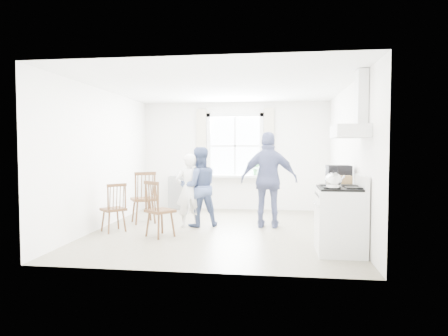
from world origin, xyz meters
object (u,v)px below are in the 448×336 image
(low_cabinet, at_px, (338,214))
(person_right, at_px, (269,180))
(stereo_stack, at_px, (339,175))
(windsor_chair_c, at_px, (115,202))
(person_left, at_px, (189,191))
(windsor_chair_b, at_px, (155,203))
(gas_stove, at_px, (340,220))
(windsor_chair_a, at_px, (145,192))
(person_mid, at_px, (199,187))

(low_cabinet, bearing_deg, person_right, 137.74)
(stereo_stack, relative_size, windsor_chair_c, 0.43)
(stereo_stack, distance_m, person_left, 2.76)
(person_right, bearing_deg, windsor_chair_b, 32.16)
(person_right, bearing_deg, low_cabinet, 139.35)
(gas_stove, relative_size, windsor_chair_b, 1.16)
(gas_stove, relative_size, person_left, 0.80)
(low_cabinet, height_order, stereo_stack, stereo_stack)
(windsor_chair_b, bearing_deg, windsor_chair_a, 116.46)
(stereo_stack, relative_size, windsor_chair_a, 0.36)
(gas_stove, distance_m, windsor_chair_b, 2.99)
(windsor_chair_c, xyz_separation_m, person_mid, (1.36, 0.75, 0.22))
(gas_stove, xyz_separation_m, person_mid, (-2.38, 1.65, 0.28))
(person_mid, bearing_deg, gas_stove, 120.35)
(stereo_stack, relative_size, person_mid, 0.25)
(stereo_stack, bearing_deg, windsor_chair_b, -177.15)
(windsor_chair_c, height_order, person_mid, person_mid)
(low_cabinet, xyz_separation_m, person_left, (-2.61, 0.82, 0.25))
(person_left, xyz_separation_m, person_mid, (0.17, 0.13, 0.06))
(windsor_chair_c, distance_m, person_left, 1.36)
(gas_stove, xyz_separation_m, windsor_chair_a, (-3.49, 1.75, 0.15))
(windsor_chair_b, distance_m, person_mid, 1.19)
(gas_stove, height_order, stereo_stack, stereo_stack)
(stereo_stack, distance_m, windsor_chair_c, 3.86)
(stereo_stack, bearing_deg, person_right, 139.76)
(windsor_chair_a, xyz_separation_m, person_right, (2.44, -0.04, 0.27))
(stereo_stack, height_order, person_mid, person_mid)
(windsor_chair_b, height_order, person_left, person_left)
(windsor_chair_a, xyz_separation_m, person_left, (0.95, -0.23, 0.06))
(gas_stove, xyz_separation_m, windsor_chair_c, (-3.74, 0.90, 0.06))
(windsor_chair_c, distance_m, person_right, 2.84)
(low_cabinet, distance_m, windsor_chair_c, 3.82)
(windsor_chair_a, relative_size, person_left, 0.75)
(person_mid, bearing_deg, stereo_stack, 135.19)
(gas_stove, xyz_separation_m, low_cabinet, (0.07, 0.70, -0.03))
(low_cabinet, relative_size, person_mid, 0.59)
(stereo_stack, relative_size, person_right, 0.21)
(gas_stove, relative_size, low_cabinet, 1.24)
(person_mid, distance_m, person_right, 1.34)
(gas_stove, distance_m, low_cabinet, 0.70)
(windsor_chair_a, bearing_deg, low_cabinet, -16.47)
(low_cabinet, relative_size, stereo_stack, 2.37)
(windsor_chair_c, bearing_deg, stereo_stack, -2.18)
(gas_stove, height_order, windsor_chair_b, gas_stove)
(windsor_chair_c, relative_size, person_mid, 0.58)
(windsor_chair_b, relative_size, windsor_chair_c, 1.09)
(windsor_chair_a, xyz_separation_m, windsor_chair_b, (0.57, -1.14, -0.05))
(gas_stove, distance_m, person_right, 2.05)
(stereo_stack, relative_size, windsor_chair_b, 0.39)
(windsor_chair_a, distance_m, person_right, 2.46)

